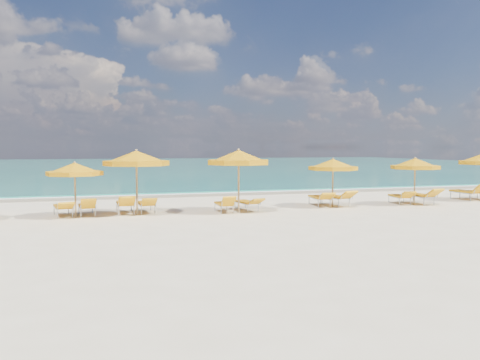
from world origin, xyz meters
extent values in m
plane|color=beige|center=(0.00, 0.00, 0.00)|extent=(120.00, 120.00, 0.00)
cube|color=#157765|center=(0.00, 48.00, 0.00)|extent=(120.00, 80.00, 0.30)
cube|color=tan|center=(0.00, 7.40, 0.00)|extent=(120.00, 2.60, 0.01)
cube|color=white|center=(0.00, 8.20, 0.00)|extent=(120.00, 1.20, 0.03)
cube|color=white|center=(-6.00, 17.00, 0.00)|extent=(14.00, 0.36, 0.05)
cube|color=white|center=(8.00, 24.00, 0.00)|extent=(18.00, 0.30, 0.05)
cylinder|color=tan|center=(-6.84, 0.24, 1.02)|extent=(0.06, 0.06, 2.03)
cone|color=orange|center=(-6.84, 0.24, 1.87)|extent=(2.30, 2.30, 0.41)
cylinder|color=orange|center=(-6.84, 0.24, 1.67)|extent=(2.32, 2.32, 0.16)
sphere|color=tan|center=(-6.84, 0.24, 2.08)|extent=(0.09, 0.09, 0.09)
cylinder|color=tan|center=(-4.56, 0.27, 1.24)|extent=(0.08, 0.08, 2.47)
cone|color=orange|center=(-4.56, 0.27, 2.27)|extent=(2.63, 2.63, 0.49)
cylinder|color=orange|center=(-4.56, 0.27, 2.03)|extent=(2.65, 2.65, 0.20)
sphere|color=tan|center=(-4.56, 0.27, 2.53)|extent=(0.11, 0.11, 0.11)
cylinder|color=tan|center=(-0.56, -0.23, 1.24)|extent=(0.08, 0.08, 2.49)
cone|color=orange|center=(-0.56, -0.23, 2.29)|extent=(2.67, 2.67, 0.50)
cylinder|color=orange|center=(-0.56, -0.23, 2.05)|extent=(2.69, 2.69, 0.20)
sphere|color=tan|center=(-0.56, -0.23, 2.54)|extent=(0.11, 0.11, 0.11)
cylinder|color=tan|center=(3.95, 0.35, 1.05)|extent=(0.07, 0.07, 2.09)
cone|color=orange|center=(3.95, 0.35, 1.93)|extent=(2.66, 2.66, 0.42)
cylinder|color=orange|center=(3.95, 0.35, 1.72)|extent=(2.68, 2.68, 0.17)
sphere|color=tan|center=(3.95, 0.35, 2.14)|extent=(0.09, 0.09, 0.09)
cylinder|color=tan|center=(7.89, -0.06, 1.05)|extent=(0.07, 0.07, 2.11)
cone|color=orange|center=(7.89, -0.06, 1.94)|extent=(2.25, 2.25, 0.42)
cylinder|color=orange|center=(7.89, -0.06, 1.73)|extent=(2.27, 2.27, 0.17)
sphere|color=tan|center=(7.89, -0.06, 2.16)|extent=(0.09, 0.09, 0.09)
cube|color=orange|center=(-7.33, 0.82, 0.37)|extent=(0.80, 1.37, 0.08)
cube|color=orange|center=(-7.16, -0.07, 0.50)|extent=(0.67, 0.68, 0.32)
cube|color=orange|center=(-6.46, 0.79, 0.36)|extent=(0.69, 1.30, 0.08)
cube|color=orange|center=(-6.36, -0.05, 0.54)|extent=(0.61, 0.57, 0.42)
cube|color=orange|center=(-4.99, 0.95, 0.40)|extent=(0.66, 1.41, 0.09)
cube|color=orange|center=(-4.96, -0.01, 0.59)|extent=(0.64, 0.61, 0.43)
cube|color=orange|center=(-4.16, 0.95, 0.37)|extent=(0.63, 1.31, 0.08)
cube|color=orange|center=(-4.12, 0.05, 0.52)|extent=(0.60, 0.59, 0.36)
cube|color=orange|center=(-1.11, 0.11, 0.34)|extent=(0.53, 1.19, 0.07)
cube|color=orange|center=(-1.11, -0.69, 0.53)|extent=(0.53, 0.46, 0.43)
cube|color=orange|center=(-0.05, 0.41, 0.35)|extent=(0.78, 1.30, 0.07)
cube|color=orange|center=(0.13, -0.43, 0.46)|extent=(0.64, 0.66, 0.29)
cube|color=orange|center=(3.58, 0.95, 0.39)|extent=(0.72, 1.39, 0.08)
cube|color=orange|center=(3.49, 0.00, 0.53)|extent=(0.65, 0.66, 0.35)
cube|color=orange|center=(4.33, 0.86, 0.41)|extent=(0.81, 1.48, 0.09)
cube|color=orange|center=(4.47, -0.11, 0.57)|extent=(0.70, 0.70, 0.40)
cube|color=orange|center=(7.52, 0.57, 0.36)|extent=(0.76, 1.32, 0.08)
cube|color=orange|center=(7.37, -0.29, 0.51)|extent=(0.64, 0.63, 0.36)
cube|color=orange|center=(8.41, 0.38, 0.41)|extent=(0.79, 1.50, 0.09)
cube|color=orange|center=(8.51, -0.62, 0.60)|extent=(0.70, 0.69, 0.43)
cube|color=orange|center=(11.72, 1.10, 0.42)|extent=(0.70, 1.47, 0.09)
cube|color=orange|center=(11.77, 0.12, 0.63)|extent=(0.67, 0.61, 0.50)
camera|label=1|loc=(-5.78, -18.31, 2.65)|focal=35.00mm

